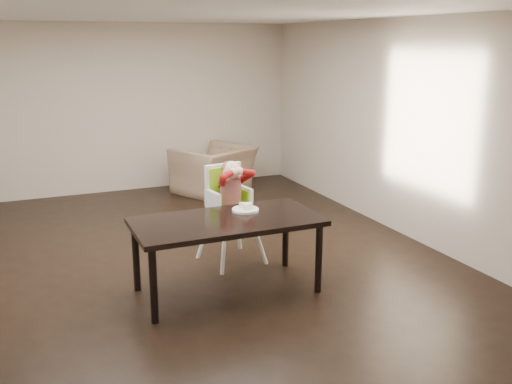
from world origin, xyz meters
TOP-DOWN VIEW (x-y plane):
  - ground at (0.00, 0.00)m, footprint 7.00×7.00m
  - room_walls at (0.00, 0.00)m, footprint 6.02×7.02m
  - dining_table at (0.31, -0.91)m, footprint 1.80×0.90m
  - high_chair at (0.63, -0.15)m, footprint 0.55×0.55m
  - plate at (0.59, -0.72)m, footprint 0.33×0.33m
  - armchair at (1.46, 2.80)m, footprint 1.36×1.20m

SIDE VIEW (x-z plane):
  - ground at x=0.00m, z-range 0.00..0.00m
  - armchair at x=1.46m, z-range 0.00..1.00m
  - dining_table at x=0.31m, z-range 0.30..1.05m
  - plate at x=0.59m, z-range 0.74..0.82m
  - high_chair at x=0.63m, z-range 0.24..1.39m
  - room_walls at x=0.00m, z-range 0.50..3.21m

